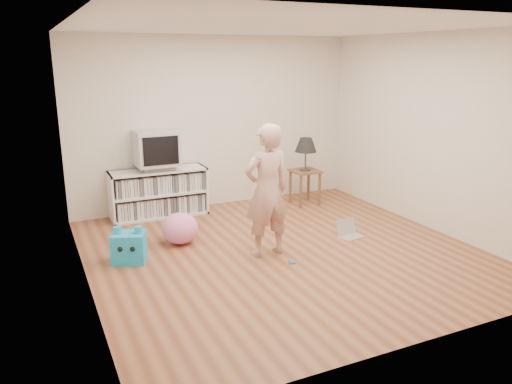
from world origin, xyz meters
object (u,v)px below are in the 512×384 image
at_px(side_table, 305,178).
at_px(plush_blue, 129,247).
at_px(crt_tv, 156,148).
at_px(person, 267,191).
at_px(laptop, 349,232).
at_px(table_lamp, 306,146).
at_px(media_unit, 158,193).
at_px(dvd_deck, 157,167).
at_px(plush_pink, 180,228).

height_order(side_table, plush_blue, side_table).
bearing_deg(crt_tv, side_table, -9.20).
distance_m(crt_tv, side_table, 2.37).
distance_m(person, laptop, 1.45).
bearing_deg(plush_blue, laptop, 14.33).
distance_m(person, plush_blue, 1.71).
xyz_separation_m(crt_tv, laptop, (2.03, -1.91, -0.96)).
height_order(crt_tv, laptop, crt_tv).
distance_m(table_lamp, plush_blue, 3.33).
bearing_deg(table_lamp, person, -132.11).
xyz_separation_m(crt_tv, side_table, (2.26, -0.37, -0.60)).
distance_m(crt_tv, plush_blue, 1.92).
xyz_separation_m(crt_tv, plush_blue, (-0.75, -1.55, -0.84)).
bearing_deg(media_unit, plush_blue, -115.57).
relative_size(dvd_deck, table_lamp, 0.87).
distance_m(table_lamp, person, 2.22).
height_order(person, plush_pink, person).
xyz_separation_m(table_lamp, plush_pink, (-2.32, -0.86, -0.74)).
bearing_deg(laptop, dvd_deck, 128.33).
height_order(media_unit, person, person).
bearing_deg(media_unit, person, -68.94).
distance_m(media_unit, side_table, 2.30).
xyz_separation_m(table_lamp, plush_blue, (-3.02, -1.19, -0.76)).
distance_m(person, plush_pink, 1.29).
distance_m(dvd_deck, side_table, 2.32).
xyz_separation_m(media_unit, side_table, (2.26, -0.39, 0.07)).
relative_size(dvd_deck, person, 0.29).
xyz_separation_m(crt_tv, person, (0.78, -2.01, -0.24)).
bearing_deg(dvd_deck, media_unit, 90.00).
xyz_separation_m(side_table, plush_blue, (-3.02, -1.19, -0.23)).
bearing_deg(plush_pink, plush_blue, -154.82).
relative_size(laptop, plush_blue, 0.77).
distance_m(dvd_deck, plush_blue, 1.81).
bearing_deg(table_lamp, dvd_deck, 170.72).
bearing_deg(media_unit, side_table, -9.66).
relative_size(dvd_deck, laptop, 1.29).
xyz_separation_m(plush_blue, plush_pink, (0.70, 0.33, 0.02)).
distance_m(laptop, plush_blue, 2.81).
xyz_separation_m(dvd_deck, plush_pink, (-0.05, -1.23, -0.54)).
bearing_deg(dvd_deck, plush_pink, -92.39).
bearing_deg(crt_tv, dvd_deck, 90.00).
xyz_separation_m(crt_tv, plush_pink, (-0.05, -1.22, -0.82)).
relative_size(table_lamp, plush_blue, 1.15).
distance_m(dvd_deck, crt_tv, 0.29).
height_order(crt_tv, plush_pink, crt_tv).
distance_m(media_unit, person, 2.22).
bearing_deg(crt_tv, plush_pink, -92.40).
bearing_deg(laptop, person, 176.07).
xyz_separation_m(laptop, plush_blue, (-2.78, 0.36, 0.12)).
height_order(table_lamp, laptop, table_lamp).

